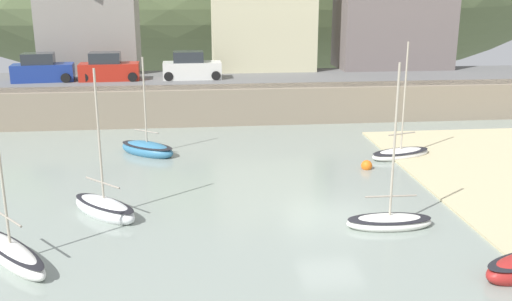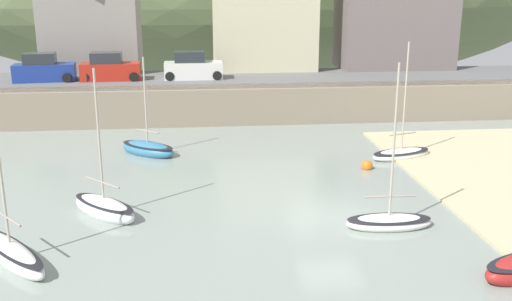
{
  "view_description": "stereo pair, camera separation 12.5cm",
  "coord_description": "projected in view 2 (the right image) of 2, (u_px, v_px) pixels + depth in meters",
  "views": [
    {
      "loc": [
        -5.29,
        -20.94,
        8.79
      ],
      "look_at": [
        -2.63,
        3.58,
        1.8
      ],
      "focal_mm": 40.82,
      "sensor_mm": 36.0,
      "label": 1
    },
    {
      "loc": [
        -5.17,
        -20.95,
        8.79
      ],
      "look_at": [
        -2.63,
        3.58,
        1.8
      ],
      "focal_mm": 40.82,
      "sensor_mm": 36.0,
      "label": 2
    }
  ],
  "objects": [
    {
      "name": "waterfront_building_centre",
      "position": [
        264.0,
        4.0,
        45.07
      ],
      "size": [
        8.2,
        4.75,
        9.93
      ],
      "color": "beige",
      "rests_on": "ground"
    },
    {
      "name": "sailboat_nearest_shore",
      "position": [
        389.0,
        221.0,
        21.95
      ],
      "size": [
        3.31,
        1.32,
        6.35
      ],
      "rotation": [
        0.0,
        0.0,
        -0.02
      ],
      "color": "white",
      "rests_on": "ground"
    },
    {
      "name": "sailboat_white_hull",
      "position": [
        401.0,
        153.0,
        30.85
      ],
      "size": [
        3.75,
        2.35,
        6.24
      ],
      "rotation": [
        0.0,
        0.0,
        0.32
      ],
      "color": "white",
      "rests_on": "ground"
    },
    {
      "name": "sailboat_tall_mast",
      "position": [
        104.0,
        208.0,
        23.05
      ],
      "size": [
        3.24,
        3.25,
        6.07
      ],
      "rotation": [
        0.0,
        0.0,
        -0.79
      ],
      "color": "white",
      "rests_on": "ground"
    },
    {
      "name": "rowboat_small_beached",
      "position": [
        148.0,
        149.0,
        31.51
      ],
      "size": [
        3.57,
        3.24,
        5.45
      ],
      "rotation": [
        0.0,
        0.0,
        -0.67
      ],
      "color": "teal",
      "rests_on": "ground"
    },
    {
      "name": "quay_seawall",
      "position": [
        274.0,
        100.0,
        39.34
      ],
      "size": [
        48.0,
        9.4,
        2.4
      ],
      "color": "gray",
      "rests_on": "ground"
    },
    {
      "name": "parked_car_near_slipway",
      "position": [
        44.0,
        70.0,
        40.34
      ],
      "size": [
        4.26,
        2.12,
        1.95
      ],
      "rotation": [
        0.0,
        0.0,
        0.11
      ],
      "color": "navy",
      "rests_on": "ground"
    },
    {
      "name": "motorboat_with_cabin",
      "position": [
        11.0,
        253.0,
        19.22
      ],
      "size": [
        3.58,
        4.11,
        5.23
      ],
      "rotation": [
        0.0,
        0.0,
        -0.89
      ],
      "color": "white",
      "rests_on": "ground"
    },
    {
      "name": "parked_car_by_wall",
      "position": [
        110.0,
        69.0,
        40.79
      ],
      "size": [
        4.16,
        1.86,
        1.95
      ],
      "rotation": [
        0.0,
        0.0,
        0.04
      ],
      "color": "#AF2418",
      "rests_on": "ground"
    },
    {
      "name": "parked_car_end_of_row",
      "position": [
        193.0,
        68.0,
        41.36
      ],
      "size": [
        4.13,
        1.82,
        1.95
      ],
      "rotation": [
        0.0,
        0.0,
        0.02
      ],
      "color": "silver",
      "rests_on": "ground"
    },
    {
      "name": "waterfront_building_left",
      "position": [
        90.0,
        9.0,
        43.85
      ],
      "size": [
        7.49,
        4.56,
        9.26
      ],
      "color": "gray",
      "rests_on": "ground"
    },
    {
      "name": "mooring_buoy",
      "position": [
        367.0,
        166.0,
        28.94
      ],
      "size": [
        0.56,
        0.56,
        0.56
      ],
      "color": "orange",
      "rests_on": "ground"
    }
  ]
}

